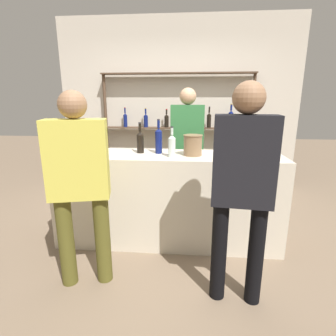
# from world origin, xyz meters

# --- Properties ---
(ground_plane) EXTENTS (16.00, 16.00, 0.00)m
(ground_plane) POSITION_xyz_m (0.00, 0.00, 0.00)
(ground_plane) COLOR #7A6651
(bar_counter) EXTENTS (2.33, 0.60, 0.97)m
(bar_counter) POSITION_xyz_m (0.00, 0.00, 0.48)
(bar_counter) COLOR beige
(bar_counter) RESTS_ON ground_plane
(back_wall) EXTENTS (3.93, 0.12, 2.80)m
(back_wall) POSITION_xyz_m (0.00, 1.90, 1.40)
(back_wall) COLOR beige
(back_wall) RESTS_ON ground_plane
(back_shelf) EXTENTS (2.44, 0.18, 1.92)m
(back_shelf) POSITION_xyz_m (0.02, 1.72, 1.28)
(back_shelf) COLOR #4C3828
(back_shelf) RESTS_ON ground_plane
(counter_bottle_0) EXTENTS (0.07, 0.07, 0.35)m
(counter_bottle_0) POSITION_xyz_m (-0.10, 0.05, 1.11)
(counter_bottle_0) COLOR #0F1956
(counter_bottle_0) RESTS_ON bar_counter
(counter_bottle_1) EXTENTS (0.07, 0.07, 0.30)m
(counter_bottle_1) POSITION_xyz_m (0.05, -0.11, 1.08)
(counter_bottle_1) COLOR silver
(counter_bottle_1) RESTS_ON bar_counter
(counter_bottle_2) EXTENTS (0.07, 0.07, 0.32)m
(counter_bottle_2) POSITION_xyz_m (-0.30, 0.06, 1.09)
(counter_bottle_2) COLOR black
(counter_bottle_2) RESTS_ON bar_counter
(wine_glass) EXTENTS (0.08, 0.08, 0.15)m
(wine_glass) POSITION_xyz_m (-0.82, -0.16, 1.08)
(wine_glass) COLOR silver
(wine_glass) RESTS_ON bar_counter
(ice_bucket) EXTENTS (0.19, 0.19, 0.21)m
(ice_bucket) POSITION_xyz_m (0.25, -0.03, 1.07)
(ice_bucket) COLOR #846647
(ice_bucket) RESTS_ON bar_counter
(cork_jar) EXTENTS (0.13, 0.13, 0.14)m
(cork_jar) POSITION_xyz_m (0.84, -0.12, 1.03)
(cork_jar) COLOR silver
(cork_jar) RESTS_ON bar_counter
(server_behind_counter) EXTENTS (0.44, 0.22, 1.66)m
(server_behind_counter) POSITION_xyz_m (0.18, 0.92, 0.98)
(server_behind_counter) COLOR black
(server_behind_counter) RESTS_ON ground_plane
(customer_right) EXTENTS (0.44, 0.23, 1.63)m
(customer_right) POSITION_xyz_m (0.60, -0.85, 0.96)
(customer_right) COLOR black
(customer_right) RESTS_ON ground_plane
(customer_left) EXTENTS (0.49, 0.30, 1.58)m
(customer_left) POSITION_xyz_m (-0.63, -0.75, 0.92)
(customer_left) COLOR brown
(customer_left) RESTS_ON ground_plane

